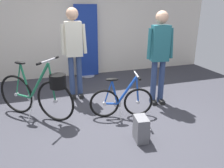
% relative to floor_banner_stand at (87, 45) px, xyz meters
% --- Properties ---
extents(ground_plane, '(7.50, 7.50, 0.00)m').
position_rel_floor_banner_stand_xyz_m(ground_plane, '(-0.13, -2.66, -0.85)').
color(ground_plane, '#38383F').
extents(back_wall, '(7.50, 0.10, 2.90)m').
position_rel_floor_banner_stand_xyz_m(back_wall, '(-0.13, 0.24, 0.61)').
color(back_wall, silver).
rests_on(back_wall, ground_plane).
extents(floor_banner_stand, '(0.60, 0.36, 1.87)m').
position_rel_floor_banner_stand_xyz_m(floor_banner_stand, '(0.00, 0.00, 0.00)').
color(floor_banner_stand, '#B7B7BC').
rests_on(floor_banner_stand, ground_plane).
extents(folding_bike_foreground, '(1.09, 0.53, 0.78)m').
position_rel_floor_banner_stand_xyz_m(folding_bike_foreground, '(0.05, -2.50, -0.55)').
color(folding_bike_foreground, black).
rests_on(folding_bike_foreground, ground_plane).
extents(display_bike_left, '(1.20, 1.02, 1.06)m').
position_rel_floor_banner_stand_xyz_m(display_bike_left, '(-1.27, -2.12, -0.37)').
color(display_bike_left, black).
rests_on(display_bike_left, ground_plane).
extents(visitor_near_wall, '(0.54, 0.29, 1.81)m').
position_rel_floor_banner_stand_xyz_m(visitor_near_wall, '(-0.54, -1.36, 0.21)').
color(visitor_near_wall, navy).
rests_on(visitor_near_wall, ground_plane).
extents(visitor_browsing, '(0.53, 0.31, 1.76)m').
position_rel_floor_banner_stand_xyz_m(visitor_browsing, '(0.93, -2.15, 0.17)').
color(visitor_browsing, navy).
rests_on(visitor_browsing, ground_plane).
extents(backpack_on_floor, '(0.23, 0.29, 0.36)m').
position_rel_floor_banner_stand_xyz_m(backpack_on_floor, '(0.06, -3.28, -0.67)').
color(backpack_on_floor, slate).
rests_on(backpack_on_floor, ground_plane).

